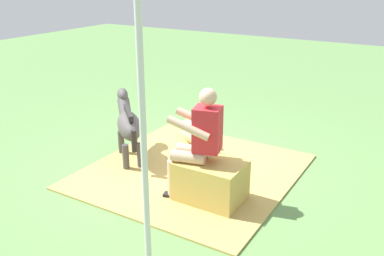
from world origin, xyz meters
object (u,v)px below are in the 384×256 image
object	(u,v)px
pony_standing	(128,123)
tent_pole_left	(144,143)
hay_bale	(211,181)
person_seated	(198,139)
pony_lying	(198,134)

from	to	relation	value
pony_standing	tent_pole_left	world-z (taller)	tent_pole_left
hay_bale	tent_pole_left	world-z (taller)	tent_pole_left
pony_standing	tent_pole_left	distance (m)	2.49
hay_bale	pony_standing	xyz separation A→B (m)	(1.59, -0.46, 0.29)
person_seated	tent_pole_left	world-z (taller)	tent_pole_left
tent_pole_left	pony_lying	bearing A→B (deg)	-69.04
person_seated	pony_standing	xyz separation A→B (m)	(1.42, -0.48, -0.23)
pony_standing	pony_lying	distance (m)	1.17
hay_bale	pony_standing	world-z (taller)	pony_standing
hay_bale	pony_lying	world-z (taller)	hay_bale
pony_standing	pony_lying	world-z (taller)	pony_standing
hay_bale	pony_lying	distance (m)	1.71
person_seated	pony_lying	xyz separation A→B (m)	(0.83, -1.42, -0.58)
hay_bale	pony_standing	size ratio (longest dim) A/B	0.72
hay_bale	person_seated	world-z (taller)	person_seated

